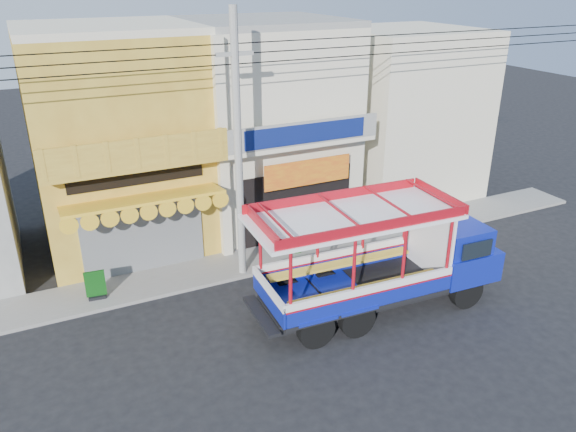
{
  "coord_description": "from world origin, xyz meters",
  "views": [
    {
      "loc": [
        -7.15,
        -13.1,
        9.85
      ],
      "look_at": [
        0.4,
        2.5,
        2.32
      ],
      "focal_mm": 35.0,
      "sensor_mm": 36.0,
      "label": 1
    }
  ],
  "objects_px": {
    "potted_plant_a": "(297,238)",
    "songthaew_truck": "(394,255)",
    "green_sign": "(96,287)",
    "potted_plant_b": "(355,223)",
    "utility_pole": "(242,136)"
  },
  "relations": [
    {
      "from": "green_sign",
      "to": "potted_plant_b",
      "type": "bearing_deg",
      "value": 3.39
    },
    {
      "from": "potted_plant_a",
      "to": "songthaew_truck",
      "type": "bearing_deg",
      "value": -104.35
    },
    {
      "from": "potted_plant_a",
      "to": "potted_plant_b",
      "type": "height_order",
      "value": "potted_plant_a"
    },
    {
      "from": "songthaew_truck",
      "to": "potted_plant_b",
      "type": "distance_m",
      "value": 5.34
    },
    {
      "from": "green_sign",
      "to": "potted_plant_a",
      "type": "bearing_deg",
      "value": 1.64
    },
    {
      "from": "green_sign",
      "to": "utility_pole",
      "type": "bearing_deg",
      "value": -4.77
    },
    {
      "from": "green_sign",
      "to": "potted_plant_b",
      "type": "height_order",
      "value": "green_sign"
    },
    {
      "from": "songthaew_truck",
      "to": "potted_plant_b",
      "type": "xyz_separation_m",
      "value": [
        1.69,
        4.91,
        -1.21
      ]
    },
    {
      "from": "utility_pole",
      "to": "potted_plant_a",
      "type": "relative_size",
      "value": 27.48
    },
    {
      "from": "potted_plant_a",
      "to": "green_sign",
      "type": "bearing_deg",
      "value": 153.47
    },
    {
      "from": "utility_pole",
      "to": "potted_plant_a",
      "type": "xyz_separation_m",
      "value": [
        2.33,
        0.63,
        -4.4
      ]
    },
    {
      "from": "potted_plant_a",
      "to": "potted_plant_b",
      "type": "distance_m",
      "value": 2.83
    },
    {
      "from": "songthaew_truck",
      "to": "potted_plant_a",
      "type": "height_order",
      "value": "songthaew_truck"
    },
    {
      "from": "utility_pole",
      "to": "green_sign",
      "type": "xyz_separation_m",
      "value": [
        -5.06,
        0.42,
        -4.5
      ]
    },
    {
      "from": "utility_pole",
      "to": "potted_plant_b",
      "type": "bearing_deg",
      "value": 11.31
    }
  ]
}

